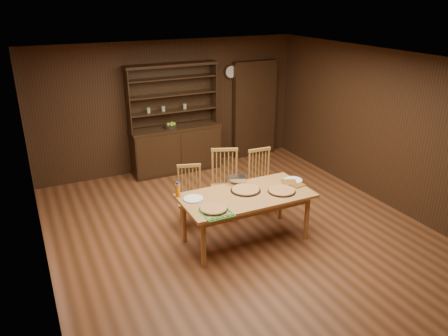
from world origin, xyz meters
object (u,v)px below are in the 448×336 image
dining_table (246,200)px  chair_left (190,193)px  juice_bottle (178,190)px  chair_right (261,178)px  china_hutch (176,143)px  chair_center (225,180)px

dining_table → chair_left: 1.03m
juice_bottle → dining_table: bearing=-22.0°
dining_table → juice_bottle: bearing=158.0°
dining_table → chair_left: (-0.52, 0.87, -0.16)m
dining_table → chair_right: bearing=48.1°
china_hutch → dining_table: 3.06m
dining_table → chair_center: (0.10, 0.90, -0.08)m
china_hutch → chair_center: bearing=-88.1°
juice_bottle → chair_right: bearing=16.0°
chair_left → juice_bottle: size_ratio=4.34×
dining_table → chair_center: size_ratio=1.69×
china_hutch → chair_center: (0.07, -2.15, -0.00)m
dining_table → chair_left: size_ratio=1.96×
china_hutch → juice_bottle: (-0.94, -2.69, 0.26)m
chair_left → chair_center: (0.63, 0.04, 0.08)m
chair_left → juice_bottle: 0.72m
chair_left → chair_right: size_ratio=0.93×
chair_left → chair_right: bearing=15.9°
china_hutch → chair_left: bearing=-104.3°
dining_table → chair_right: 1.13m
china_hutch → chair_right: bearing=-72.1°
chair_left → chair_right: 1.27m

